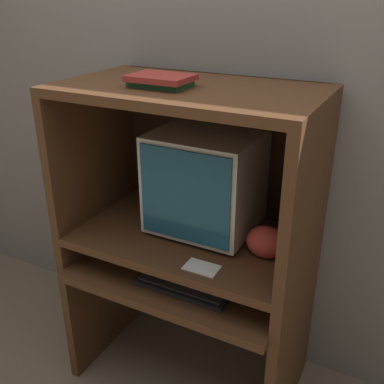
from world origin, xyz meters
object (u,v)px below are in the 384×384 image
keyboard (184,285)px  mouse (242,301)px  crt_monitor (206,181)px  snack_bag (266,242)px  book_stack (160,80)px

keyboard → mouse: (0.25, 0.01, 0.00)m
crt_monitor → keyboard: 0.43m
snack_bag → book_stack: size_ratio=0.68×
keyboard → mouse: same height
crt_monitor → mouse: bearing=-39.8°
snack_bag → keyboard: bearing=-153.3°
crt_monitor → mouse: 0.50m
mouse → snack_bag: snack_bag is taller
crt_monitor → keyboard: (0.02, -0.23, -0.36)m
crt_monitor → snack_bag: size_ratio=2.79×
keyboard → snack_bag: snack_bag is taller
keyboard → mouse: size_ratio=6.90×
keyboard → mouse: 0.25m
mouse → snack_bag: (0.03, 0.13, 0.20)m
mouse → book_stack: bearing=167.7°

